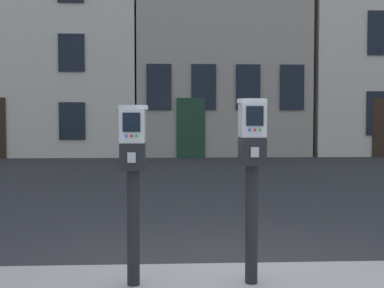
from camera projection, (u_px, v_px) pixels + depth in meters
ground_plane at (226, 288)px, 3.98m from camera, size 160.00×160.00×0.00m
parking_meter_near_kerb at (133, 162)px, 3.58m from camera, size 0.22×0.25×1.28m
parking_meter_twin_adjacent at (252, 157)px, 3.62m from camera, size 0.22×0.25×1.32m
townhouse_grey_stucco at (33, 37)px, 20.70m from camera, size 8.64×6.79×9.41m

